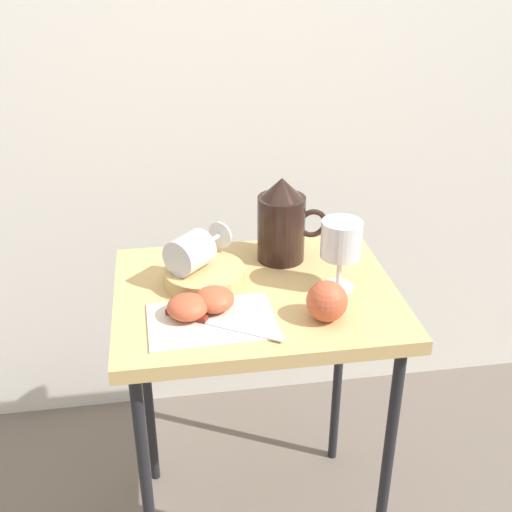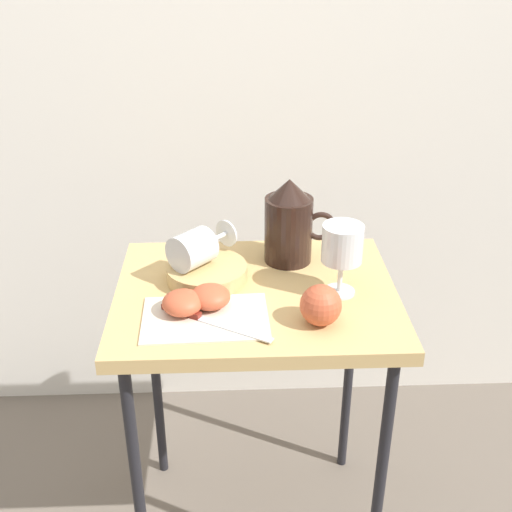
{
  "view_description": "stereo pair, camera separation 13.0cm",
  "coord_description": "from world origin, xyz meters",
  "px_view_note": "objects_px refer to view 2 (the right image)",
  "views": [
    {
      "loc": [
        -0.18,
        -1.14,
        1.37
      ],
      "look_at": [
        0.0,
        0.0,
        0.77
      ],
      "focal_mm": 45.44,
      "sensor_mm": 36.0,
      "label": 1
    },
    {
      "loc": [
        -0.05,
        -1.15,
        1.37
      ],
      "look_at": [
        0.0,
        0.0,
        0.77
      ],
      "focal_mm": 45.44,
      "sensor_mm": 36.0,
      "label": 2
    }
  ],
  "objects_px": {
    "apple_half_right": "(210,297)",
    "knife": "(199,317)",
    "wine_glass_upright": "(342,247)",
    "apple_whole": "(321,305)",
    "basket_tray": "(207,273)",
    "pitcher": "(289,228)",
    "wine_glass_tipped_near": "(194,249)",
    "table": "(256,318)",
    "apple_half_left": "(183,303)"
  },
  "relations": [
    {
      "from": "apple_half_right",
      "to": "knife",
      "type": "bearing_deg",
      "value": -114.29
    },
    {
      "from": "wine_glass_upright",
      "to": "apple_half_right",
      "type": "relative_size",
      "value": 1.9
    },
    {
      "from": "wine_glass_upright",
      "to": "apple_whole",
      "type": "bearing_deg",
      "value": -116.11
    },
    {
      "from": "wine_glass_upright",
      "to": "knife",
      "type": "height_order",
      "value": "wine_glass_upright"
    },
    {
      "from": "basket_tray",
      "to": "pitcher",
      "type": "xyz_separation_m",
      "value": [
        0.18,
        0.09,
        0.06
      ]
    },
    {
      "from": "basket_tray",
      "to": "wine_glass_tipped_near",
      "type": "distance_m",
      "value": 0.06
    },
    {
      "from": "pitcher",
      "to": "apple_half_right",
      "type": "height_order",
      "value": "pitcher"
    },
    {
      "from": "basket_tray",
      "to": "wine_glass_upright",
      "type": "distance_m",
      "value": 0.29
    },
    {
      "from": "apple_half_right",
      "to": "apple_whole",
      "type": "height_order",
      "value": "apple_whole"
    },
    {
      "from": "table",
      "to": "apple_whole",
      "type": "height_order",
      "value": "apple_whole"
    },
    {
      "from": "pitcher",
      "to": "knife",
      "type": "distance_m",
      "value": 0.32
    },
    {
      "from": "table",
      "to": "wine_glass_tipped_near",
      "type": "relative_size",
      "value": 4.49
    },
    {
      "from": "wine_glass_tipped_near",
      "to": "apple_half_right",
      "type": "bearing_deg",
      "value": -73.03
    },
    {
      "from": "apple_half_left",
      "to": "apple_whole",
      "type": "bearing_deg",
      "value": -9.19
    },
    {
      "from": "apple_whole",
      "to": "table",
      "type": "bearing_deg",
      "value": 132.55
    },
    {
      "from": "pitcher",
      "to": "apple_half_left",
      "type": "distance_m",
      "value": 0.32
    },
    {
      "from": "table",
      "to": "knife",
      "type": "xyz_separation_m",
      "value": [
        -0.11,
        -0.11,
        0.08
      ]
    },
    {
      "from": "table",
      "to": "pitcher",
      "type": "relative_size",
      "value": 3.56
    },
    {
      "from": "basket_tray",
      "to": "wine_glass_upright",
      "type": "bearing_deg",
      "value": -12.84
    },
    {
      "from": "wine_glass_tipped_near",
      "to": "apple_half_left",
      "type": "bearing_deg",
      "value": -97.53
    },
    {
      "from": "table",
      "to": "wine_glass_tipped_near",
      "type": "xyz_separation_m",
      "value": [
        -0.13,
        0.05,
        0.14
      ]
    },
    {
      "from": "apple_half_left",
      "to": "apple_half_right",
      "type": "relative_size",
      "value": 1.0
    },
    {
      "from": "wine_glass_upright",
      "to": "pitcher",
      "type": "bearing_deg",
      "value": 121.91
    },
    {
      "from": "basket_tray",
      "to": "apple_half_right",
      "type": "xyz_separation_m",
      "value": [
        0.01,
        -0.11,
        0.01
      ]
    },
    {
      "from": "basket_tray",
      "to": "apple_half_left",
      "type": "height_order",
      "value": "apple_half_left"
    },
    {
      "from": "apple_half_left",
      "to": "apple_whole",
      "type": "relative_size",
      "value": 1.0
    },
    {
      "from": "basket_tray",
      "to": "apple_half_left",
      "type": "distance_m",
      "value": 0.14
    },
    {
      "from": "wine_glass_upright",
      "to": "apple_whole",
      "type": "height_order",
      "value": "wine_glass_upright"
    },
    {
      "from": "basket_tray",
      "to": "knife",
      "type": "xyz_separation_m",
      "value": [
        -0.01,
        -0.16,
        -0.01
      ]
    },
    {
      "from": "apple_half_left",
      "to": "apple_half_right",
      "type": "xyz_separation_m",
      "value": [
        0.05,
        0.02,
        0.0
      ]
    },
    {
      "from": "wine_glass_tipped_near",
      "to": "apple_whole",
      "type": "xyz_separation_m",
      "value": [
        0.24,
        -0.18,
        -0.03
      ]
    },
    {
      "from": "table",
      "to": "knife",
      "type": "height_order",
      "value": "knife"
    },
    {
      "from": "pitcher",
      "to": "wine_glass_upright",
      "type": "xyz_separation_m",
      "value": [
        0.09,
        -0.15,
        0.03
      ]
    },
    {
      "from": "basket_tray",
      "to": "apple_half_left",
      "type": "relative_size",
      "value": 2.14
    },
    {
      "from": "table",
      "to": "pitcher",
      "type": "distance_m",
      "value": 0.21
    },
    {
      "from": "table",
      "to": "apple_half_right",
      "type": "relative_size",
      "value": 8.63
    },
    {
      "from": "wine_glass_upright",
      "to": "apple_half_right",
      "type": "distance_m",
      "value": 0.28
    },
    {
      "from": "apple_half_left",
      "to": "knife",
      "type": "height_order",
      "value": "apple_half_left"
    },
    {
      "from": "apple_whole",
      "to": "knife",
      "type": "distance_m",
      "value": 0.23
    },
    {
      "from": "wine_glass_tipped_near",
      "to": "apple_whole",
      "type": "relative_size",
      "value": 1.92
    },
    {
      "from": "basket_tray",
      "to": "knife",
      "type": "relative_size",
      "value": 0.8
    },
    {
      "from": "knife",
      "to": "basket_tray",
      "type": "bearing_deg",
      "value": 85.86
    },
    {
      "from": "wine_glass_tipped_near",
      "to": "apple_whole",
      "type": "height_order",
      "value": "wine_glass_tipped_near"
    },
    {
      "from": "wine_glass_upright",
      "to": "apple_whole",
      "type": "distance_m",
      "value": 0.14
    },
    {
      "from": "wine_glass_upright",
      "to": "knife",
      "type": "relative_size",
      "value": 0.71
    },
    {
      "from": "pitcher",
      "to": "wine_glass_tipped_near",
      "type": "relative_size",
      "value": 1.26
    },
    {
      "from": "basket_tray",
      "to": "apple_half_right",
      "type": "distance_m",
      "value": 0.11
    },
    {
      "from": "basket_tray",
      "to": "apple_half_right",
      "type": "relative_size",
      "value": 2.14
    },
    {
      "from": "table",
      "to": "wine_glass_upright",
      "type": "bearing_deg",
      "value": -5.36
    },
    {
      "from": "wine_glass_upright",
      "to": "wine_glass_tipped_near",
      "type": "bearing_deg",
      "value": 167.48
    }
  ]
}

